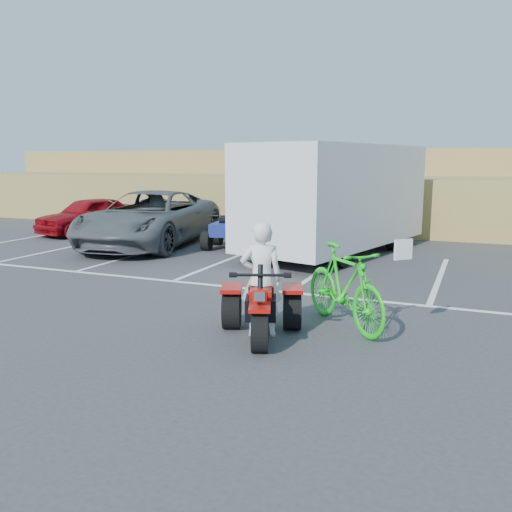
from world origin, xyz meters
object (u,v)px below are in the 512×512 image
at_px(red_car, 89,215).
at_px(cargo_trailer, 336,196).
at_px(quad_atv_blue, 228,248).
at_px(green_dirt_bike, 344,287).
at_px(red_trike_atv, 261,338).
at_px(grey_pickup, 150,219).
at_px(quad_atv_green, 289,258).
at_px(rider, 261,279).

bearing_deg(red_car, cargo_trailer, 9.44).
bearing_deg(quad_atv_blue, red_car, 160.31).
distance_m(green_dirt_bike, cargo_trailer, 6.97).
relative_size(red_car, cargo_trailer, 0.56).
relative_size(red_trike_atv, grey_pickup, 0.28).
distance_m(green_dirt_bike, grey_pickup, 9.59).
relative_size(quad_atv_blue, quad_atv_green, 0.98).
xyz_separation_m(red_trike_atv, cargo_trailer, (-0.83, 7.67, 1.64)).
distance_m(rider, quad_atv_green, 6.72).
relative_size(red_car, quad_atv_blue, 2.37).
distance_m(red_trike_atv, red_car, 13.27).
xyz_separation_m(red_trike_atv, rider, (-0.05, 0.14, 0.87)).
bearing_deg(cargo_trailer, quad_atv_blue, -161.11).
bearing_deg(quad_atv_green, green_dirt_bike, -87.01).
bearing_deg(quad_atv_green, rider, -98.63).
relative_size(rider, grey_pickup, 0.29).
relative_size(cargo_trailer, quad_atv_green, 4.16).
xyz_separation_m(grey_pickup, red_car, (-3.63, 1.56, -0.18)).
bearing_deg(rider, quad_atv_blue, -81.48).
bearing_deg(red_trike_atv, red_car, 119.57).
distance_m(grey_pickup, cargo_trailer, 5.79).
bearing_deg(red_car, quad_atv_blue, 4.41).
relative_size(red_trike_atv, green_dirt_bike, 0.77).
height_order(rider, cargo_trailer, cargo_trailer).
xyz_separation_m(green_dirt_bike, quad_atv_green, (-2.85, 5.55, -0.66)).
bearing_deg(grey_pickup, rider, -54.42).
bearing_deg(red_trike_atv, rider, 90.00).
distance_m(red_car, quad_atv_blue, 6.20).
relative_size(rider, quad_atv_green, 1.04).
xyz_separation_m(rider, quad_atv_blue, (-4.03, 7.28, -0.87)).
bearing_deg(quad_atv_blue, cargo_trailer, -5.10).
height_order(rider, grey_pickup, rider).
height_order(red_trike_atv, red_car, red_car).
xyz_separation_m(cargo_trailer, quad_atv_blue, (-3.25, -0.25, -1.64)).
height_order(cargo_trailer, quad_atv_green, cargo_trailer).
bearing_deg(quad_atv_blue, rider, -70.50).
xyz_separation_m(green_dirt_bike, grey_pickup, (-7.53, 5.94, 0.19)).
xyz_separation_m(rider, cargo_trailer, (-0.78, 7.53, 0.77)).
bearing_deg(green_dirt_bike, grey_pickup, 96.45).
bearing_deg(cargo_trailer, green_dirt_bike, -59.99).
bearing_deg(green_dirt_bike, cargo_trailer, 60.21).
bearing_deg(green_dirt_bike, quad_atv_blue, 83.20).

